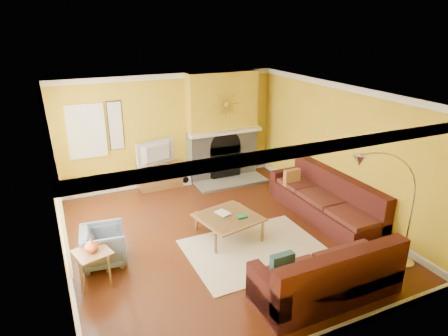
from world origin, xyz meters
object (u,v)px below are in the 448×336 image
coffee_table (228,226)px  arc_lamp (386,214)px  armchair (104,246)px  side_table (94,267)px  sectional_sofa (295,219)px  media_console (160,176)px

coffee_table → arc_lamp: arc_lamp is taller
armchair → arc_lamp: size_ratio=0.34×
side_table → arc_lamp: arc_lamp is taller
arc_lamp → sectional_sofa: bearing=115.1°
coffee_table → media_console: media_console is taller
coffee_table → side_table: size_ratio=1.88×
coffee_table → side_table: bearing=-170.3°
sectional_sofa → coffee_table: bearing=146.7°
sectional_sofa → coffee_table: (-1.02, 0.67, -0.24)m
coffee_table → armchair: armchair is taller
armchair → media_console: bearing=-26.1°
sectional_sofa → arc_lamp: 1.68m
sectional_sofa → media_console: size_ratio=3.77×
coffee_table → arc_lamp: size_ratio=0.49×
armchair → side_table: (-0.23, -0.50, -0.05)m
coffee_table → arc_lamp: 2.82m
media_console → armchair: 3.30m
side_table → armchair: bearing=65.6°
armchair → side_table: armchair is taller
media_console → side_table: (-2.00, -3.28, -0.01)m
armchair → sectional_sofa: bearing=-96.1°
coffee_table → media_console: (-0.51, 2.85, 0.08)m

